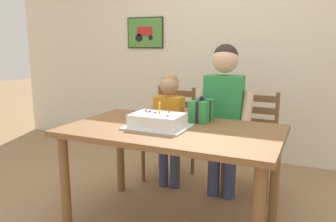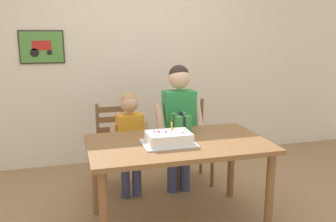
# 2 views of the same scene
# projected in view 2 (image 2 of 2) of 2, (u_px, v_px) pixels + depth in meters

# --- Properties ---
(back_wall) EXTENTS (6.40, 0.11, 2.60)m
(back_wall) POSITION_uv_depth(u_px,v_px,m) (137.00, 61.00, 4.66)
(back_wall) COLOR silver
(back_wall) RESTS_ON ground
(dining_table) EXTENTS (1.53, 0.90, 0.76)m
(dining_table) POSITION_uv_depth(u_px,v_px,m) (178.00, 153.00, 3.12)
(dining_table) COLOR brown
(dining_table) RESTS_ON ground
(birthday_cake) EXTENTS (0.44, 0.34, 0.19)m
(birthday_cake) POSITION_uv_depth(u_px,v_px,m) (169.00, 138.00, 3.02)
(birthday_cake) COLOR silver
(birthday_cake) RESTS_ON dining_table
(gift_box_red_large) EXTENTS (0.15, 0.21, 0.20)m
(gift_box_red_large) POSITION_uv_depth(u_px,v_px,m) (181.00, 123.00, 3.38)
(gift_box_red_large) COLOR #2D8E42
(gift_box_red_large) RESTS_ON dining_table
(chair_left) EXTENTS (0.42, 0.42, 0.92)m
(chair_left) POSITION_uv_depth(u_px,v_px,m) (118.00, 147.00, 3.87)
(chair_left) COLOR brown
(chair_left) RESTS_ON ground
(chair_right) EXTENTS (0.43, 0.43, 0.92)m
(chair_right) POSITION_uv_depth(u_px,v_px,m) (190.00, 141.00, 4.09)
(chair_right) COLOR brown
(chair_right) RESTS_ON ground
(child_older) EXTENTS (0.49, 0.28, 1.35)m
(child_older) POSITION_uv_depth(u_px,v_px,m) (179.00, 117.00, 3.73)
(child_older) COLOR #38426B
(child_older) RESTS_ON ground
(child_younger) EXTENTS (0.40, 0.23, 1.09)m
(child_younger) POSITION_uv_depth(u_px,v_px,m) (130.00, 135.00, 3.63)
(child_younger) COLOR #38426B
(child_younger) RESTS_ON ground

